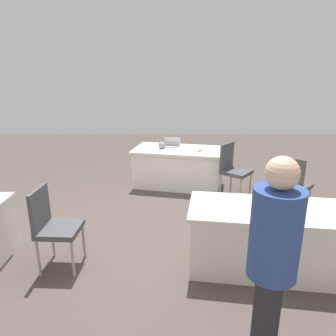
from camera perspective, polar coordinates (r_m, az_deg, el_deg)
name	(u,v)px	position (r m, az deg, el deg)	size (l,w,h in m)	color
ground_plane	(159,234)	(4.40, -1.66, -11.97)	(14.40, 14.40, 0.00)	#4C423D
table_foreground	(178,167)	(6.07, 1.87, 0.19)	(1.84, 1.22, 0.73)	silver
table_mid_right	(274,239)	(3.74, 18.86, -12.19)	(1.99, 1.04, 0.73)	silver
chair_near_front	(292,182)	(5.08, 21.89, -2.43)	(0.62, 0.62, 0.96)	#9E9993
chair_tucked_left	(53,223)	(3.72, -20.42, -9.50)	(0.46, 0.46, 0.95)	#9E9993
chair_aisle	(233,167)	(5.48, 11.84, 0.13)	(0.62, 0.62, 0.98)	#9E9993
person_attendee_browsing	(272,260)	(2.33, 18.62, -15.68)	(0.44, 0.44, 1.66)	#26262D
laptop_silver	(172,147)	(5.97, 0.74, 3.92)	(0.34, 0.32, 0.21)	silver
yarn_ball	(162,145)	(5.97, -1.17, 4.19)	(0.13, 0.13, 0.13)	gray
scissors_red	(200,151)	(5.86, 5.97, 3.20)	(0.18, 0.04, 0.01)	red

